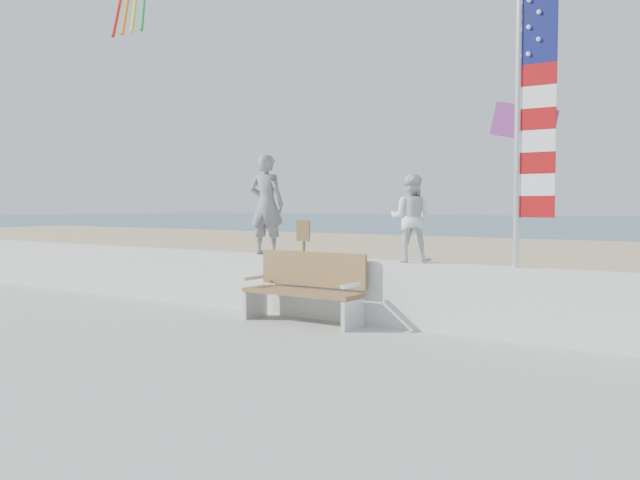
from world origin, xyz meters
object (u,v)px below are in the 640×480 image
at_px(child, 411,218).
at_px(bench, 306,287).
at_px(flag, 528,111).
at_px(adult, 267,205).

relative_size(child, bench, 0.66).
height_order(child, bench, child).
bearing_deg(flag, bench, -171.41).
distance_m(child, flag, 2.05).
xyz_separation_m(child, bench, (-1.43, -0.45, -0.99)).
distance_m(adult, child, 2.51).
height_order(child, flag, flag).
bearing_deg(bench, child, 17.58).
relative_size(adult, child, 1.31).
bearing_deg(bench, flag, 8.59).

